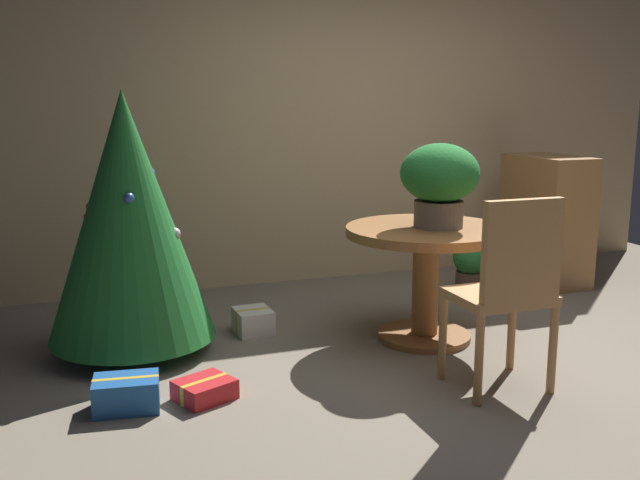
% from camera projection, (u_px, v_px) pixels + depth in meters
% --- Properties ---
extents(ground_plane, '(6.60, 6.60, 0.00)m').
position_uv_depth(ground_plane, '(486.00, 363.00, 4.10)').
color(ground_plane, '#756B5B').
extents(back_wall_panel, '(6.00, 0.10, 2.60)m').
position_uv_depth(back_wall_panel, '(345.00, 121.00, 5.88)').
color(back_wall_panel, tan).
rests_on(back_wall_panel, ground_plane).
extents(round_dining_table, '(1.00, 1.00, 0.72)m').
position_uv_depth(round_dining_table, '(426.00, 258.00, 4.40)').
color(round_dining_table, brown).
rests_on(round_dining_table, ground_plane).
extents(flower_vase, '(0.48, 0.48, 0.51)m').
position_uv_depth(flower_vase, '(439.00, 179.00, 4.29)').
color(flower_vase, '#665B51').
rests_on(flower_vase, round_dining_table).
extents(wooden_chair_near, '(0.48, 0.40, 1.02)m').
position_uv_depth(wooden_chair_near, '(509.00, 284.00, 3.59)').
color(wooden_chair_near, '#B27F4C').
rests_on(wooden_chair_near, ground_plane).
extents(holiday_tree, '(0.97, 0.97, 1.54)m').
position_uv_depth(holiday_tree, '(128.00, 217.00, 4.13)').
color(holiday_tree, brown).
rests_on(holiday_tree, ground_plane).
extents(gift_box_blue, '(0.34, 0.26, 0.16)m').
position_uv_depth(gift_box_blue, '(126.00, 394.00, 3.48)').
color(gift_box_blue, '#1E569E').
rests_on(gift_box_blue, ground_plane).
extents(gift_box_cream, '(0.24, 0.26, 0.16)m').
position_uv_depth(gift_box_cream, '(253.00, 321.00, 4.61)').
color(gift_box_cream, silver).
rests_on(gift_box_cream, ground_plane).
extents(gift_box_red, '(0.34, 0.32, 0.10)m').
position_uv_depth(gift_box_red, '(205.00, 390.00, 3.60)').
color(gift_box_red, red).
rests_on(gift_box_red, ground_plane).
extents(wooden_cabinet, '(0.44, 0.74, 1.04)m').
position_uv_depth(wooden_cabinet, '(546.00, 220.00, 5.79)').
color(wooden_cabinet, '#9E6B3D').
rests_on(wooden_cabinet, ground_plane).
extents(potted_plant, '(0.29, 0.29, 0.42)m').
position_uv_depth(potted_plant, '(471.00, 264.00, 5.57)').
color(potted_plant, '#4C382D').
rests_on(potted_plant, ground_plane).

